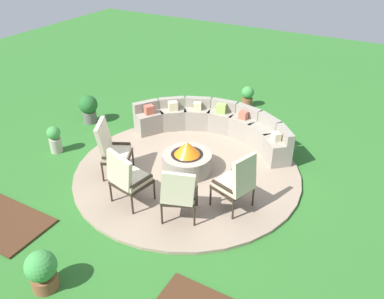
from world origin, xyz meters
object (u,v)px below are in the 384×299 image
curved_stone_bench (216,125)px  potted_plant_3 (55,139)px  lounge_chair_front_right (127,177)px  lounge_chair_back_right (237,182)px  potted_plant_1 (247,96)px  lounge_chair_back_left (179,192)px  lounge_chair_front_left (112,148)px  potted_plant_0 (89,108)px  potted_plant_2 (42,270)px  fire_pit (187,160)px

curved_stone_bench → potted_plant_3: size_ratio=6.15×
lounge_chair_front_right → lounge_chair_back_right: bearing=35.2°
potted_plant_1 → potted_plant_3: (-2.78, -4.34, 0.02)m
lounge_chair_back_left → potted_plant_3: bearing=145.6°
lounge_chair_back_right → potted_plant_1: bearing=37.3°
curved_stone_bench → lounge_chair_back_left: (0.76, -2.92, 0.23)m
lounge_chair_front_left → potted_plant_3: bearing=-119.7°
lounge_chair_back_right → lounge_chair_front_left: bearing=111.9°
potted_plant_1 → curved_stone_bench: bearing=-88.5°
lounge_chair_back_left → lounge_chair_back_right: 1.03m
potted_plant_0 → lounge_chair_back_right: bearing=-16.5°
potted_plant_2 → potted_plant_3: bearing=133.6°
lounge_chair_front_right → potted_plant_0: (-2.92, 2.20, -0.22)m
lounge_chair_back_left → potted_plant_0: bearing=127.3°
curved_stone_bench → potted_plant_3: curved_stone_bench is taller
potted_plant_0 → fire_pit: bearing=-13.1°
lounge_chair_front_right → lounge_chair_back_right: lounge_chair_front_right is taller
lounge_chair_back_left → potted_plant_0: 4.46m
fire_pit → potted_plant_3: bearing=-166.5°
lounge_chair_back_left → potted_plant_2: size_ratio=1.62×
fire_pit → lounge_chair_front_right: 1.52m
curved_stone_bench → potted_plant_0: size_ratio=5.28×
curved_stone_bench → potted_plant_1: (-0.05, 2.06, -0.06)m
lounge_chair_front_right → lounge_chair_back_left: bearing=15.2°
potted_plant_2 → potted_plant_3: potted_plant_2 is taller
lounge_chair_back_right → lounge_chair_back_left: bearing=152.2°
potted_plant_0 → potted_plant_2: potted_plant_0 is taller
lounge_chair_back_right → potted_plant_3: (-4.32, -0.10, -0.29)m
curved_stone_bench → potted_plant_2: (-0.17, -5.09, -0.03)m
fire_pit → potted_plant_1: bearing=93.1°
lounge_chair_front_right → potted_plant_2: bearing=-77.8°
potted_plant_1 → potted_plant_2: size_ratio=0.90×
potted_plant_1 → potted_plant_3: size_ratio=0.94×
lounge_chair_back_left → potted_plant_3: lounge_chair_back_left is taller
lounge_chair_front_right → lounge_chair_front_left: bearing=154.0°
lounge_chair_back_right → potted_plant_2: (-1.66, -2.90, -0.28)m
potted_plant_2 → potted_plant_3: 3.86m
fire_pit → lounge_chair_back_left: bearing=-65.2°
lounge_chair_front_left → potted_plant_1: (1.04, 4.45, -0.34)m
lounge_chair_front_left → potted_plant_2: 2.86m
lounge_chair_back_right → potted_plant_3: 4.33m
potted_plant_2 → lounge_chair_back_left: bearing=66.9°
lounge_chair_back_left → lounge_chair_front_right: bearing=160.7°
fire_pit → potted_plant_1: (-0.19, 3.63, -0.01)m
lounge_chair_front_left → lounge_chair_front_right: 1.04m
lounge_chair_front_left → lounge_chair_back_right: 2.59m
lounge_chair_front_left → potted_plant_0: 2.63m
fire_pit → lounge_chair_front_right: size_ratio=0.88×
potted_plant_3 → potted_plant_0: bearing=102.9°
lounge_chair_front_right → potted_plant_2: size_ratio=1.77×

